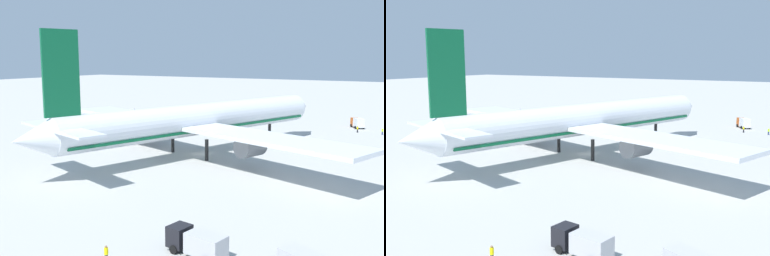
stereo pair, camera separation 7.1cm
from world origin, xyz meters
The scene contains 9 objects.
ground_plane centered at (0.00, 0.00, 0.00)m, with size 600.00×600.00×0.00m, color #B2B2AD.
airliner centered at (-1.25, 0.55, 6.95)m, with size 72.39×73.85×23.74m.
service_truck_0 centered at (51.25, -20.65, 1.57)m, with size 5.53×4.46×2.83m.
service_truck_3 centered at (-41.18, -23.15, 1.46)m, with size 3.27×6.57×2.59m.
baggage_cart_0 centered at (46.29, 54.06, 0.80)m, with size 2.95×2.36×1.47m.
ground_worker_0 centered at (-46.99, -16.52, 0.90)m, with size 0.52×0.52×1.77m.
ground_worker_1 centered at (43.13, -28.27, 0.89)m, with size 0.50×0.50×1.74m.
ground_worker_4 centered at (43.65, -22.14, 0.88)m, with size 0.48×0.48×1.73m.
traffic_cone_1 centered at (42.02, 22.21, 0.28)m, with size 0.36×0.36×0.55m, color orange.
Camera 1 is at (-77.43, -44.30, 19.53)m, focal length 41.96 mm.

